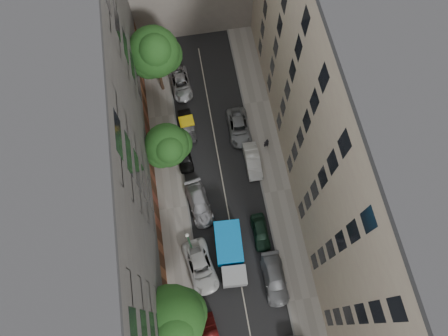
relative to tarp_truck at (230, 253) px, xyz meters
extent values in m
plane|color=#4C4C49|center=(0.60, 5.79, -1.54)|extent=(120.00, 120.00, 0.00)
cube|color=black|center=(0.60, 5.79, -1.53)|extent=(8.00, 44.00, 0.02)
cube|color=gray|center=(-4.90, 5.79, -1.46)|extent=(3.00, 44.00, 0.15)
cube|color=gray|center=(6.10, 5.79, -1.46)|extent=(3.00, 44.00, 0.15)
cube|color=#464341|center=(-10.40, 5.79, 8.46)|extent=(8.00, 44.00, 20.00)
cube|color=#C2B396|center=(11.60, 5.79, 8.46)|extent=(8.00, 44.00, 20.00)
cube|color=black|center=(0.00, -0.11, -0.92)|extent=(2.71, 6.16, 0.34)
cube|color=#9D9FA1|center=(0.00, -2.23, 0.08)|extent=(2.34, 1.92, 1.90)
cube|color=#0D95FF|center=(0.00, 0.89, 0.25)|extent=(2.70, 4.16, 2.01)
cylinder|color=black|center=(-1.06, -2.23, -1.07)|extent=(0.31, 0.94, 0.94)
cylinder|color=black|center=(1.06, -2.23, -1.07)|extent=(0.31, 0.94, 0.94)
cylinder|color=black|center=(-1.06, 1.68, -1.07)|extent=(0.31, 0.94, 0.94)
cylinder|color=black|center=(1.06, 1.68, -1.07)|extent=(0.31, 0.94, 0.94)
imported|color=silver|center=(-3.00, -0.68, -0.79)|extent=(3.37, 5.76, 1.51)
imported|color=#B0B0B4|center=(-2.20, 5.59, -0.80)|extent=(2.78, 5.31, 1.47)
imported|color=black|center=(-3.00, 11.19, -0.89)|extent=(1.75, 3.91, 1.30)
imported|color=black|center=(-2.20, 14.79, -0.87)|extent=(1.71, 4.15, 1.34)
imported|color=#BABBC0|center=(-2.20, 20.39, -0.87)|extent=(2.57, 4.95, 1.33)
imported|color=gray|center=(3.80, -3.01, -0.80)|extent=(2.10, 5.10, 1.48)
imported|color=black|center=(3.40, 1.66, -0.88)|extent=(1.56, 3.88, 1.32)
imported|color=silver|center=(4.12, 9.39, -0.83)|extent=(1.51, 4.31, 1.42)
imported|color=gray|center=(3.40, 13.59, -0.85)|extent=(2.35, 4.98, 1.38)
cylinder|color=#382619|center=(-5.80, -5.21, 0.05)|extent=(0.36, 0.36, 2.88)
cylinder|color=#382619|center=(-5.80, -5.21, 2.53)|extent=(0.24, 0.24, 2.06)
sphere|color=#204617|center=(-5.80, -5.21, 4.54)|extent=(5.61, 5.61, 5.61)
sphere|color=#204617|center=(-4.90, -4.81, 3.56)|extent=(4.21, 4.21, 4.21)
sphere|color=#204617|center=(-6.50, -5.71, 3.97)|extent=(3.93, 3.93, 3.93)
sphere|color=#204617|center=(-5.60, -6.01, 5.61)|extent=(3.65, 3.65, 3.65)
cylinder|color=#382619|center=(-4.42, 10.79, -0.28)|extent=(0.36, 0.36, 2.21)
cylinder|color=#382619|center=(-4.42, 10.79, 1.61)|extent=(0.24, 0.24, 1.58)
sphere|color=#204617|center=(-4.42, 10.79, 3.15)|extent=(4.38, 4.38, 4.38)
sphere|color=#204617|center=(-3.52, 11.19, 2.40)|extent=(3.29, 3.29, 3.29)
sphere|color=#204617|center=(-5.12, 10.29, 2.71)|extent=(3.07, 3.07, 3.07)
sphere|color=#204617|center=(-4.22, 9.99, 3.98)|extent=(2.85, 2.85, 2.85)
cylinder|color=#382619|center=(-4.35, 20.47, 0.21)|extent=(0.36, 0.36, 3.20)
cylinder|color=#382619|center=(-4.35, 20.47, 2.96)|extent=(0.24, 0.24, 2.29)
sphere|color=#204617|center=(-4.35, 20.47, 5.20)|extent=(5.32, 5.32, 5.32)
sphere|color=#204617|center=(-3.45, 20.87, 4.10)|extent=(3.99, 3.99, 3.99)
sphere|color=#204617|center=(-5.05, 19.97, 4.56)|extent=(3.72, 3.72, 3.72)
sphere|color=#204617|center=(-4.15, 19.67, 6.38)|extent=(3.46, 3.46, 3.46)
cylinder|color=#19592C|center=(-3.60, 1.32, 1.53)|extent=(0.14, 0.14, 5.84)
sphere|color=silver|center=(-3.60, 1.32, 4.55)|extent=(0.36, 0.36, 0.36)
imported|color=black|center=(5.97, 11.07, -0.57)|extent=(0.62, 0.44, 1.63)
camera|label=1|loc=(-1.73, -6.70, 38.35)|focal=32.00mm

